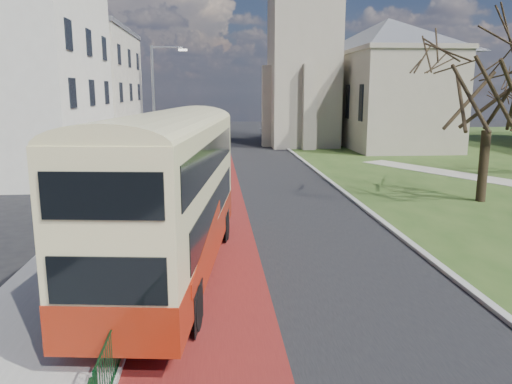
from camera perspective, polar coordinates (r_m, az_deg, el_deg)
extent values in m
plane|color=black|center=(13.66, -0.36, -12.32)|extent=(160.00, 160.00, 0.00)
cube|color=black|center=(33.01, -0.47, 1.86)|extent=(9.00, 120.00, 0.01)
cube|color=#591414|center=(32.92, -5.16, 1.79)|extent=(3.40, 120.00, 0.01)
cube|color=gray|center=(33.16, -11.74, 1.76)|extent=(4.00, 120.00, 0.12)
cube|color=#999993|center=(32.98, -8.29, 1.83)|extent=(0.25, 120.00, 0.13)
cube|color=#999993|center=(35.59, 6.70, 2.58)|extent=(0.25, 80.00, 0.13)
cylinder|color=#0E3D1C|center=(17.15, -11.32, -3.66)|extent=(0.04, 24.00, 0.04)
cylinder|color=#0E3D1C|center=(17.42, -11.20, -6.68)|extent=(0.04, 24.00, 0.04)
cube|color=gray|center=(51.66, 5.51, 18.62)|extent=(6.50, 6.50, 24.00)
cube|color=gray|center=(53.41, 14.50, 10.02)|extent=(9.00, 18.00, 9.00)
pyramid|color=#565960|center=(53.87, 14.95, 18.65)|extent=(9.00, 18.00, 3.60)
cube|color=beige|center=(36.85, -26.09, 11.47)|extent=(10.00, 14.00, 12.50)
cube|color=#B3AB98|center=(52.12, -19.66, 10.79)|extent=(10.00, 16.00, 11.00)
cube|color=#565960|center=(52.43, -20.10, 17.08)|extent=(10.30, 16.30, 0.50)
cylinder|color=gray|center=(30.70, -11.56, 8.64)|extent=(0.16, 0.16, 8.00)
cylinder|color=gray|center=(30.68, -10.12, 15.98)|extent=(1.80, 0.10, 0.10)
cube|color=silver|center=(30.60, -8.37, 15.77)|extent=(0.50, 0.18, 0.12)
cube|color=maroon|center=(15.19, -9.64, -5.76)|extent=(3.97, 11.57, 1.03)
cube|color=beige|center=(14.73, -9.90, 1.73)|extent=(3.94, 11.51, 2.99)
cube|color=black|center=(15.52, -14.23, -1.45)|extent=(1.17, 9.24, 0.98)
cube|color=black|center=(15.00, -4.69, -1.58)|extent=(1.17, 9.24, 0.98)
cube|color=black|center=(14.96, -14.85, 4.06)|extent=(1.28, 10.14, 0.93)
cube|color=black|center=(14.43, -4.94, 4.14)|extent=(1.28, 10.14, 0.93)
cube|color=black|center=(20.36, -6.57, 1.84)|extent=(2.31, 0.36, 1.08)
cube|color=black|center=(20.16, -6.67, 6.18)|extent=(2.31, 0.36, 0.93)
cube|color=orange|center=(20.11, -6.71, 7.84)|extent=(1.84, 0.32, 0.31)
cylinder|color=black|center=(19.20, -10.78, -3.75)|extent=(0.44, 1.10, 1.07)
cylinder|color=black|center=(18.82, -3.66, -3.88)|extent=(0.44, 1.10, 1.07)
cylinder|color=black|center=(12.62, -18.18, -12.33)|extent=(0.44, 1.10, 1.07)
cylinder|color=black|center=(12.03, -7.16, -13.03)|extent=(0.44, 1.10, 1.07)
cylinder|color=black|center=(27.40, 24.55, 2.70)|extent=(0.62, 0.62, 3.57)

